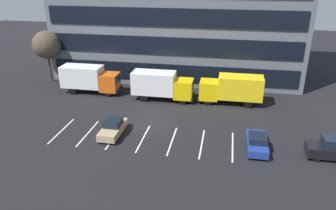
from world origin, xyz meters
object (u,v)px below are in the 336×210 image
Objects in this scene: sedan_navy at (257,142)px; bare_tree at (47,45)px; box_truck_yellow at (161,85)px; sedan_tan at (113,128)px; box_truck_yellow_all at (232,88)px; suv_black at (334,149)px; box_truck_orange at (89,78)px.

sedan_navy is 31.16m from bare_tree.
sedan_tan is at bearing -105.94° from box_truck_yellow.
box_truck_yellow reaches higher than box_truck_yellow_all.
bare_tree is at bearing 135.65° from sedan_tan.
box_truck_yellow_all is 0.99× the size of box_truck_yellow.
box_truck_yellow reaches higher than suv_black.
sedan_navy is at bearing -43.20° from box_truck_yellow.
box_truck_yellow is 1.79× the size of sedan_tan.
box_truck_yellow is 19.97m from suv_black.
sedan_navy is 0.97× the size of suv_black.
box_truck_orange reaches higher than box_truck_yellow.
box_truck_yellow_all is at bearing 41.99° from sedan_tan.
sedan_navy is at bearing -1.39° from sedan_tan.
box_truck_yellow is at bearing 148.64° from suv_black.
bare_tree reaches higher than sedan_navy.
box_truck_yellow_all is 13.78m from suv_black.
box_truck_yellow is (9.54, -0.71, -0.00)m from box_truck_orange.
box_truck_orange is 17.94m from box_truck_yellow_all.
sedan_tan is at bearing -138.01° from box_truck_yellow_all.
box_truck_yellow is at bearing 74.06° from sedan_tan.
bare_tree is at bearing 153.06° from sedan_navy.
sedan_navy is (10.74, -10.09, -1.24)m from box_truck_yellow.
bare_tree reaches higher than sedan_tan.
box_truck_yellow is 17.50m from bare_tree.
box_truck_orange reaches higher than sedan_tan.
box_truck_orange reaches higher than suv_black.
bare_tree reaches higher than box_truck_orange.
box_truck_yellow is 1.79× the size of sedan_navy.
bare_tree reaches higher than suv_black.
box_truck_yellow_all is at bearing 128.92° from suv_black.
bare_tree is (-33.78, 14.26, 4.29)m from suv_black.
box_truck_orange reaches higher than sedan_navy.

